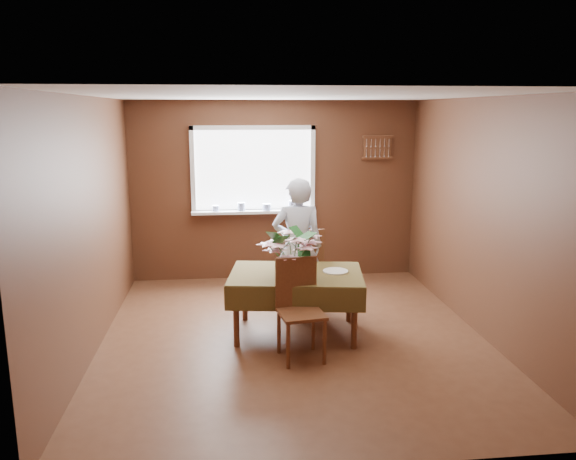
{
  "coord_description": "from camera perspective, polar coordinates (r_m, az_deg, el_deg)",
  "views": [
    {
      "loc": [
        -0.67,
        -5.54,
        2.36
      ],
      "look_at": [
        0.0,
        0.55,
        1.05
      ],
      "focal_mm": 35.0,
      "sensor_mm": 36.0,
      "label": 1
    }
  ],
  "objects": [
    {
      "name": "spoon_rack",
      "position": [
        8.06,
        9.08,
        8.28
      ],
      "size": [
        0.44,
        0.05,
        0.33
      ],
      "color": "brown",
      "rests_on": "wall_back"
    },
    {
      "name": "wall_right",
      "position": [
        6.25,
        19.13,
        1.16
      ],
      "size": [
        0.0,
        4.5,
        4.5
      ],
      "primitive_type": "plane",
      "rotation": [
        1.57,
        0.0,
        -1.57
      ],
      "color": "brown",
      "rests_on": "floor"
    },
    {
      "name": "chair_near",
      "position": [
        5.47,
        1.12,
        -7.54
      ],
      "size": [
        0.47,
        0.47,
        0.97
      ],
      "rotation": [
        0.0,
        0.0,
        0.15
      ],
      "color": "brown",
      "rests_on": "floor"
    },
    {
      "name": "wall_front",
      "position": [
        3.54,
        4.99,
        -6.25
      ],
      "size": [
        4.0,
        0.0,
        4.0
      ],
      "primitive_type": "plane",
      "rotation": [
        -1.57,
        0.0,
        0.0
      ],
      "color": "brown",
      "rests_on": "floor"
    },
    {
      "name": "seated_woman",
      "position": [
        6.53,
        0.98,
        -1.69
      ],
      "size": [
        0.62,
        0.43,
        1.62
      ],
      "primitive_type": "imported",
      "rotation": [
        0.0,
        0.0,
        3.06
      ],
      "color": "white",
      "rests_on": "floor"
    },
    {
      "name": "table_knife",
      "position": [
        5.76,
        1.81,
        -4.83
      ],
      "size": [
        0.08,
        0.21,
        0.0
      ],
      "primitive_type": "cube",
      "rotation": [
        0.0,
        0.0,
        -0.27
      ],
      "color": "silver",
      "rests_on": "dining_table"
    },
    {
      "name": "ceiling",
      "position": [
        5.59,
        0.63,
        13.5
      ],
      "size": [
        4.5,
        4.5,
        0.0
      ],
      "primitive_type": "plane",
      "rotation": [
        3.14,
        0.0,
        0.0
      ],
      "color": "white",
      "rests_on": "wall_back"
    },
    {
      "name": "wall_back",
      "position": [
        7.9,
        -1.35,
        3.98
      ],
      "size": [
        4.0,
        0.0,
        4.0
      ],
      "primitive_type": "plane",
      "rotation": [
        1.57,
        0.0,
        0.0
      ],
      "color": "brown",
      "rests_on": "floor"
    },
    {
      "name": "wall_left",
      "position": [
        5.81,
        -19.39,
        0.35
      ],
      "size": [
        0.0,
        4.5,
        4.5
      ],
      "primitive_type": "plane",
      "rotation": [
        1.57,
        0.0,
        1.57
      ],
      "color": "brown",
      "rests_on": "floor"
    },
    {
      "name": "floor",
      "position": [
        6.06,
        0.58,
        -10.85
      ],
      "size": [
        4.5,
        4.5,
        0.0
      ],
      "primitive_type": "plane",
      "color": "#542F1D",
      "rests_on": "ground"
    },
    {
      "name": "chair_far",
      "position": [
        6.72,
        1.6,
        -3.64
      ],
      "size": [
        0.5,
        0.5,
        1.0
      ],
      "rotation": [
        0.0,
        0.0,
        3.32
      ],
      "color": "brown",
      "rests_on": "floor"
    },
    {
      "name": "side_plate",
      "position": [
        6.01,
        4.84,
        -4.19
      ],
      "size": [
        0.35,
        0.35,
        0.01
      ],
      "primitive_type": "cylinder",
      "rotation": [
        0.0,
        0.0,
        -0.38
      ],
      "color": "white",
      "rests_on": "dining_table"
    },
    {
      "name": "window_assembly",
      "position": [
        7.82,
        -3.48,
        4.7
      ],
      "size": [
        1.72,
        0.2,
        1.22
      ],
      "color": "white",
      "rests_on": "wall_back"
    },
    {
      "name": "dining_table",
      "position": [
        5.97,
        0.83,
        -5.12
      ],
      "size": [
        1.52,
        1.15,
        0.68
      ],
      "rotation": [
        0.0,
        0.0,
        -0.15
      ],
      "color": "brown",
      "rests_on": "floor"
    },
    {
      "name": "flower_bouquet",
      "position": [
        5.65,
        0.5,
        -2.0
      ],
      "size": [
        0.56,
        0.56,
        0.48
      ],
      "rotation": [
        0.0,
        0.0,
        -0.41
      ],
      "color": "white",
      "rests_on": "dining_table"
    }
  ]
}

